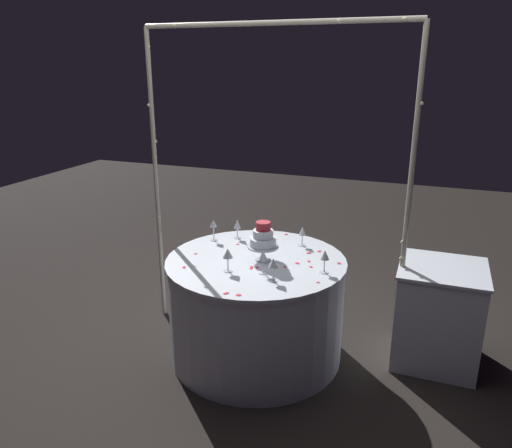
{
  "coord_description": "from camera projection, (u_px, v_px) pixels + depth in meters",
  "views": [
    {
      "loc": [
        1.13,
        -3.01,
        2.08
      ],
      "look_at": [
        0.0,
        0.0,
        1.02
      ],
      "focal_mm": 34.53,
      "sensor_mm": 36.0,
      "label": 1
    }
  ],
  "objects": [
    {
      "name": "ground_plane",
      "position": [
        256.0,
        353.0,
        3.7
      ],
      "size": [
        12.0,
        12.0,
        0.0
      ],
      "primitive_type": "plane",
      "color": "black"
    },
    {
      "name": "main_table",
      "position": [
        256.0,
        308.0,
        3.58
      ],
      "size": [
        1.27,
        1.27,
        0.76
      ],
      "color": "silver",
      "rests_on": "ground"
    },
    {
      "name": "rose_petal_14",
      "position": [
        269.0,
        238.0,
        3.87
      ],
      "size": [
        0.04,
        0.04,
        0.0
      ],
      "primitive_type": "ellipsoid",
      "rotation": [
        0.0,
        0.0,
        1.92
      ],
      "color": "#E02D47",
      "rests_on": "main_table"
    },
    {
      "name": "wine_glass_2",
      "position": [
        213.0,
        225.0,
        3.8
      ],
      "size": [
        0.06,
        0.06,
        0.17
      ],
      "color": "silver",
      "rests_on": "main_table"
    },
    {
      "name": "rose_petal_8",
      "position": [
        251.0,
        267.0,
        3.33
      ],
      "size": [
        0.04,
        0.04,
        0.0
      ],
      "primitive_type": "ellipsoid",
      "rotation": [
        0.0,
        0.0,
        2.13
      ],
      "color": "#E02D47",
      "rests_on": "main_table"
    },
    {
      "name": "rose_petal_2",
      "position": [
        297.0,
        263.0,
        3.39
      ],
      "size": [
        0.05,
        0.04,
        0.0
      ],
      "primitive_type": "ellipsoid",
      "rotation": [
        0.0,
        0.0,
        5.65
      ],
      "color": "#E02D47",
      "rests_on": "main_table"
    },
    {
      "name": "tiered_cake",
      "position": [
        263.0,
        239.0,
        3.39
      ],
      "size": [
        0.22,
        0.22,
        0.28
      ],
      "color": "silver",
      "rests_on": "main_table"
    },
    {
      "name": "rose_petal_4",
      "position": [
        285.0,
        267.0,
        3.33
      ],
      "size": [
        0.02,
        0.03,
        0.0
      ],
      "primitive_type": "ellipsoid",
      "rotation": [
        0.0,
        0.0,
        4.62
      ],
      "color": "#E02D47",
      "rests_on": "main_table"
    },
    {
      "name": "decorative_arch",
      "position": [
        271.0,
        146.0,
        3.51
      ],
      "size": [
        2.0,
        0.06,
        2.35
      ],
      "color": "#B7B29E",
      "rests_on": "ground"
    },
    {
      "name": "wine_glass_1",
      "position": [
        263.0,
        256.0,
        3.2
      ],
      "size": [
        0.06,
        0.06,
        0.16
      ],
      "color": "silver",
      "rests_on": "main_table"
    },
    {
      "name": "rose_petal_16",
      "position": [
        311.0,
        267.0,
        3.33
      ],
      "size": [
        0.04,
        0.03,
        0.0
      ],
      "primitive_type": "ellipsoid",
      "rotation": [
        0.0,
        0.0,
        5.67
      ],
      "color": "#E02D47",
      "rests_on": "main_table"
    },
    {
      "name": "rose_petal_10",
      "position": [
        226.0,
        293.0,
        2.95
      ],
      "size": [
        0.04,
        0.05,
        0.0
      ],
      "primitive_type": "ellipsoid",
      "rotation": [
        0.0,
        0.0,
        0.88
      ],
      "color": "#E02D47",
      "rests_on": "main_table"
    },
    {
      "name": "side_table",
      "position": [
        438.0,
        314.0,
        3.52
      ],
      "size": [
        0.59,
        0.59,
        0.73
      ],
      "color": "silver",
      "rests_on": "ground"
    },
    {
      "name": "rose_petal_0",
      "position": [
        325.0,
        257.0,
        3.51
      ],
      "size": [
        0.04,
        0.04,
        0.0
      ],
      "primitive_type": "ellipsoid",
      "rotation": [
        0.0,
        0.0,
        3.41
      ],
      "color": "#E02D47",
      "rests_on": "main_table"
    },
    {
      "name": "rose_petal_1",
      "position": [
        251.0,
        268.0,
        3.31
      ],
      "size": [
        0.02,
        0.03,
        0.0
      ],
      "primitive_type": "ellipsoid",
      "rotation": [
        0.0,
        0.0,
        1.61
      ],
      "color": "#E02D47",
      "rests_on": "main_table"
    },
    {
      "name": "rose_petal_17",
      "position": [
        318.0,
        282.0,
        3.1
      ],
      "size": [
        0.03,
        0.02,
        0.0
      ],
      "primitive_type": "ellipsoid",
      "rotation": [
        0.0,
        0.0,
        3.07
      ],
      "color": "#E02D47",
      "rests_on": "main_table"
    },
    {
      "name": "rose_petal_15",
      "position": [
        239.0,
        295.0,
        2.93
      ],
      "size": [
        0.04,
        0.03,
        0.0
      ],
      "primitive_type": "ellipsoid",
      "rotation": [
        0.0,
        0.0,
        0.05
      ],
      "color": "#E02D47",
      "rests_on": "main_table"
    },
    {
      "name": "rose_petal_18",
      "position": [
        196.0,
        254.0,
        3.56
      ],
      "size": [
        0.03,
        0.04,
        0.0
      ],
      "primitive_type": "ellipsoid",
      "rotation": [
        0.0,
        0.0,
        4.16
      ],
      "color": "#E02D47",
      "rests_on": "main_table"
    },
    {
      "name": "rose_petal_13",
      "position": [
        309.0,
        253.0,
        3.57
      ],
      "size": [
        0.04,
        0.04,
        0.0
      ],
      "primitive_type": "ellipsoid",
      "rotation": [
        0.0,
        0.0,
        0.42
      ],
      "color": "#E02D47",
      "rests_on": "main_table"
    },
    {
      "name": "rose_petal_20",
      "position": [
        286.0,
        234.0,
        3.96
      ],
      "size": [
        0.04,
        0.04,
        0.0
      ],
      "primitive_type": "ellipsoid",
      "rotation": [
        0.0,
        0.0,
        1.05
      ],
      "color": "#E02D47",
      "rests_on": "main_table"
    },
    {
      "name": "rose_petal_12",
      "position": [
        319.0,
        251.0,
        3.6
      ],
      "size": [
        0.04,
        0.04,
        0.0
      ],
      "primitive_type": "ellipsoid",
      "rotation": [
        0.0,
        0.0,
        4.18
      ],
      "color": "#E02D47",
      "rests_on": "main_table"
    },
    {
      "name": "wine_glass_6",
      "position": [
        228.0,
        254.0,
        3.23
      ],
      "size": [
        0.07,
        0.07,
        0.16
      ],
      "color": "silver",
      "rests_on": "main_table"
    },
    {
      "name": "rose_petal_19",
      "position": [
        266.0,
        234.0,
        3.97
      ],
      "size": [
        0.03,
        0.03,
        0.0
      ],
      "primitive_type": "ellipsoid",
      "rotation": [
        0.0,
        0.0,
        2.35
      ],
      "color": "#E02D47",
      "rests_on": "main_table"
    },
    {
      "name": "wine_glass_0",
      "position": [
        273.0,
        264.0,
        3.08
      ],
      "size": [
        0.06,
        0.06,
        0.15
      ],
      "color": "silver",
      "rests_on": "main_table"
    },
    {
      "name": "wine_glass_5",
      "position": [
        237.0,
        225.0,
        3.85
      ],
      "size": [
        0.06,
        0.06,
        0.16
      ],
      "color": "silver",
      "rests_on": "main_table"
    },
    {
      "name": "rose_petal_3",
      "position": [
        309.0,
        261.0,
        3.42
      ],
      "size": [
        0.04,
        0.04,
        0.0
      ],
      "primitive_type": "ellipsoid",
      "rotation": [
        0.0,
        0.0,
        5.19
      ],
      "color": "#E02D47",
      "rests_on": "main_table"
    },
    {
      "name": "rose_petal_5",
      "position": [
        308.0,
        253.0,
        3.57
      ],
      "size": [
        0.04,
        0.04,
        0.0
      ],
      "primitive_type": "ellipsoid",
      "rotation": [
        0.0,
        0.0,
        4.19
      ],
      "color": "#E02D47",
      "rests_on": "main_table"
    },
    {
      "name": "rose_petal_7",
      "position": [
        184.0,
        267.0,
        3.32
      ],
      "size": [
        0.04,
        0.04,
        0.0
      ],
      "primitive_type": "ellipsoid",
      "rotation": [
        0.0,
        0.0,
        2.03
      ],
      "color": "#E02D47",
      "rests_on": "main_table"
    },
    {
      "name": "rose_petal_9",
      "position": [
        339.0,
        263.0,
        3.39
      ],
      "size": [
        0.04,
        0.05,
        0.0
      ],
      "primitive_type": "ellipsoid",
      "rotation": [
        0.0,
        0.0,
        5.33
      ],
      "color": "#E02D47",
      "rests_on": "main_table"
    },
    {
      "name": "wine_glass_3",
      "position": [
        325.0,
        256.0,
        3.21
      ],
      "size": [
        0.06,
        0.06,
        0.16
      ],
      "color": "silver",
      "rests_on": "main_table"
    },
    {
      "name": "rose_petal_11",
      "position": [
        238.0,
        244.0,
        3.74
      ],
      "size": [
        0.03,
        0.03,
        0.0
      ],
      "primitive_type": "ellipsoid",
      "rotation": [
        0.0,
        0.0,
        4.14
      ],
      "color": "#E02D47",
      "rests_on": "main_table"
    },
    {
      "name": "wine_glass_4",
      "position": [
        302.0,
        232.0,
        3.69
      ],
      "size": [
        0.06,
        0.06,
        0.15
      ],
      "color": "silver",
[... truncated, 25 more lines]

